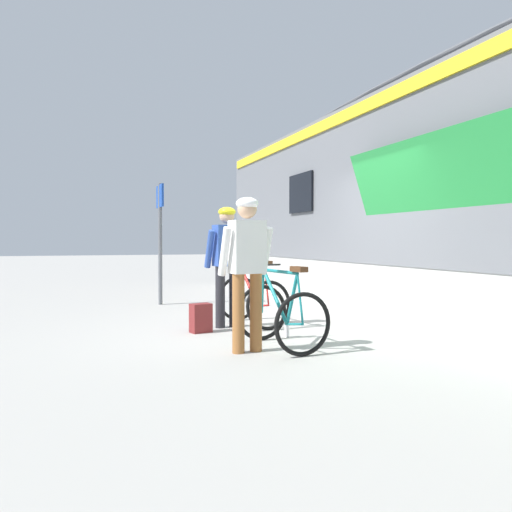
{
  "coord_description": "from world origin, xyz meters",
  "views": [
    {
      "loc": [
        -2.88,
        -6.77,
        1.27
      ],
      "look_at": [
        -0.41,
        0.27,
        1.05
      ],
      "focal_mm": 36.41,
      "sensor_mm": 36.0,
      "label": 1
    }
  ],
  "objects_px": {
    "water_bottle_near_the_bikes": "(287,330)",
    "train_car": "(500,194)",
    "backpack_on_platform": "(201,318)",
    "cyclist_near_in_blue": "(227,255)",
    "cyclist_far_in_white": "(247,260)",
    "bicycle_far_teal": "(281,314)",
    "platform_sign_post": "(160,223)",
    "bicycle_near_red": "(253,298)"
  },
  "relations": [
    {
      "from": "water_bottle_near_the_bikes",
      "to": "train_car",
      "type": "bearing_deg",
      "value": -3.92
    },
    {
      "from": "train_car",
      "to": "backpack_on_platform",
      "type": "height_order",
      "value": "train_car"
    },
    {
      "from": "cyclist_near_in_blue",
      "to": "cyclist_far_in_white",
      "type": "distance_m",
      "value": 1.74
    },
    {
      "from": "cyclist_near_in_blue",
      "to": "backpack_on_platform",
      "type": "relative_size",
      "value": 4.4
    },
    {
      "from": "bicycle_far_teal",
      "to": "backpack_on_platform",
      "type": "distance_m",
      "value": 1.5
    },
    {
      "from": "train_car",
      "to": "cyclist_near_in_blue",
      "type": "distance_m",
      "value": 4.13
    },
    {
      "from": "water_bottle_near_the_bikes",
      "to": "platform_sign_post",
      "type": "distance_m",
      "value": 4.46
    },
    {
      "from": "train_car",
      "to": "backpack_on_platform",
      "type": "distance_m",
      "value": 4.74
    },
    {
      "from": "backpack_on_platform",
      "to": "bicycle_far_teal",
      "type": "bearing_deg",
      "value": -77.64
    },
    {
      "from": "bicycle_far_teal",
      "to": "water_bottle_near_the_bikes",
      "type": "height_order",
      "value": "bicycle_far_teal"
    },
    {
      "from": "train_car",
      "to": "platform_sign_post",
      "type": "xyz_separation_m",
      "value": [
        -4.32,
        4.29,
        -0.34
      ]
    },
    {
      "from": "water_bottle_near_the_bikes",
      "to": "platform_sign_post",
      "type": "xyz_separation_m",
      "value": [
        -1.02,
        4.06,
        1.52
      ]
    },
    {
      "from": "cyclist_far_in_white",
      "to": "bicycle_near_red",
      "type": "distance_m",
      "value": 2.01
    },
    {
      "from": "backpack_on_platform",
      "to": "bicycle_near_red",
      "type": "bearing_deg",
      "value": 7.83
    },
    {
      "from": "cyclist_near_in_blue",
      "to": "water_bottle_near_the_bikes",
      "type": "xyz_separation_m",
      "value": [
        0.52,
        -1.03,
        -0.95
      ]
    },
    {
      "from": "platform_sign_post",
      "to": "cyclist_near_in_blue",
      "type": "bearing_deg",
      "value": -80.67
    },
    {
      "from": "train_car",
      "to": "bicycle_near_red",
      "type": "xyz_separation_m",
      "value": [
        -3.41,
        1.31,
        -1.56
      ]
    },
    {
      "from": "train_car",
      "to": "bicycle_far_teal",
      "type": "distance_m",
      "value": 3.97
    },
    {
      "from": "cyclist_far_in_white",
      "to": "cyclist_near_in_blue",
      "type": "bearing_deg",
      "value": 81.37
    },
    {
      "from": "platform_sign_post",
      "to": "backpack_on_platform",
      "type": "bearing_deg",
      "value": -89.44
    },
    {
      "from": "bicycle_near_red",
      "to": "bicycle_far_teal",
      "type": "xyz_separation_m",
      "value": [
        -0.23,
        -1.68,
        0.0
      ]
    },
    {
      "from": "platform_sign_post",
      "to": "bicycle_near_red",
      "type": "bearing_deg",
      "value": -72.89
    },
    {
      "from": "bicycle_near_red",
      "to": "backpack_on_platform",
      "type": "distance_m",
      "value": 0.97
    },
    {
      "from": "bicycle_far_teal",
      "to": "backpack_on_platform",
      "type": "xyz_separation_m",
      "value": [
        -0.66,
        1.33,
        -0.2
      ]
    },
    {
      "from": "bicycle_near_red",
      "to": "water_bottle_near_the_bikes",
      "type": "relative_size",
      "value": 5.79
    },
    {
      "from": "cyclist_far_in_white",
      "to": "water_bottle_near_the_bikes",
      "type": "bearing_deg",
      "value": 41.4
    },
    {
      "from": "backpack_on_platform",
      "to": "platform_sign_post",
      "type": "height_order",
      "value": "platform_sign_post"
    },
    {
      "from": "cyclist_far_in_white",
      "to": "backpack_on_platform",
      "type": "relative_size",
      "value": 4.4
    },
    {
      "from": "cyclist_near_in_blue",
      "to": "water_bottle_near_the_bikes",
      "type": "distance_m",
      "value": 1.5
    },
    {
      "from": "train_car",
      "to": "cyclist_far_in_white",
      "type": "height_order",
      "value": "train_car"
    },
    {
      "from": "bicycle_near_red",
      "to": "water_bottle_near_the_bikes",
      "type": "distance_m",
      "value": 1.13
    },
    {
      "from": "cyclist_far_in_white",
      "to": "bicycle_near_red",
      "type": "relative_size",
      "value": 1.53
    },
    {
      "from": "cyclist_far_in_white",
      "to": "bicycle_far_teal",
      "type": "xyz_separation_m",
      "value": [
        0.45,
        0.09,
        -0.65
      ]
    },
    {
      "from": "cyclist_near_in_blue",
      "to": "water_bottle_near_the_bikes",
      "type": "bearing_deg",
      "value": -63.21
    },
    {
      "from": "train_car",
      "to": "water_bottle_near_the_bikes",
      "type": "height_order",
      "value": "train_car"
    },
    {
      "from": "backpack_on_platform",
      "to": "water_bottle_near_the_bikes",
      "type": "relative_size",
      "value": 2.01
    },
    {
      "from": "backpack_on_platform",
      "to": "water_bottle_near_the_bikes",
      "type": "distance_m",
      "value": 1.23
    },
    {
      "from": "backpack_on_platform",
      "to": "platform_sign_post",
      "type": "xyz_separation_m",
      "value": [
        -0.03,
        3.33,
        1.42
      ]
    },
    {
      "from": "train_car",
      "to": "platform_sign_post",
      "type": "height_order",
      "value": "train_car"
    },
    {
      "from": "backpack_on_platform",
      "to": "cyclist_far_in_white",
      "type": "bearing_deg",
      "value": -95.69
    },
    {
      "from": "cyclist_far_in_white",
      "to": "platform_sign_post",
      "type": "height_order",
      "value": "platform_sign_post"
    },
    {
      "from": "cyclist_near_in_blue",
      "to": "platform_sign_post",
      "type": "relative_size",
      "value": 0.73
    }
  ]
}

